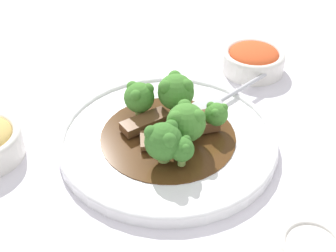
{
  "coord_description": "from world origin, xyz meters",
  "views": [
    {
      "loc": [
        -0.52,
        0.05,
        0.44
      ],
      "look_at": [
        0.0,
        0.0,
        0.03
      ],
      "focal_mm": 50.0,
      "sensor_mm": 36.0,
      "label": 1
    }
  ],
  "objects_px": {
    "beef_strip_1": "(198,122)",
    "serving_spoon": "(214,103)",
    "main_plate": "(168,139)",
    "broccoli_floret_3": "(186,122)",
    "beef_strip_0": "(145,122)",
    "side_bowl_kimchi": "(253,59)",
    "sauce_dish": "(312,246)",
    "beef_strip_2": "(158,140)",
    "broccoli_floret_4": "(216,114)",
    "broccoli_floret_0": "(176,91)",
    "broccoli_floret_1": "(139,97)",
    "broccoli_floret_5": "(164,141)",
    "broccoli_floret_2": "(182,149)"
  },
  "relations": [
    {
      "from": "beef_strip_0",
      "to": "side_bowl_kimchi",
      "type": "distance_m",
      "value": 0.26
    },
    {
      "from": "beef_strip_2",
      "to": "sauce_dish",
      "type": "relative_size",
      "value": 0.71
    },
    {
      "from": "beef_strip_2",
      "to": "broccoli_floret_4",
      "type": "xyz_separation_m",
      "value": [
        0.03,
        -0.09,
        0.02
      ]
    },
    {
      "from": "broccoli_floret_4",
      "to": "broccoli_floret_0",
      "type": "bearing_deg",
      "value": 51.23
    },
    {
      "from": "beef_strip_0",
      "to": "serving_spoon",
      "type": "distance_m",
      "value": 0.11
    },
    {
      "from": "broccoli_floret_1",
      "to": "main_plate",
      "type": "bearing_deg",
      "value": -145.83
    },
    {
      "from": "side_bowl_kimchi",
      "to": "sauce_dish",
      "type": "xyz_separation_m",
      "value": [
        -0.4,
        0.03,
        -0.02
      ]
    },
    {
      "from": "beef_strip_2",
      "to": "broccoli_floret_0",
      "type": "height_order",
      "value": "broccoli_floret_0"
    },
    {
      "from": "broccoli_floret_5",
      "to": "main_plate",
      "type": "bearing_deg",
      "value": -11.55
    },
    {
      "from": "broccoli_floret_0",
      "to": "sauce_dish",
      "type": "distance_m",
      "value": 0.29
    },
    {
      "from": "broccoli_floret_5",
      "to": "serving_spoon",
      "type": "xyz_separation_m",
      "value": [
        0.11,
        -0.09,
        -0.03
      ]
    },
    {
      "from": "broccoli_floret_1",
      "to": "side_bowl_kimchi",
      "type": "height_order",
      "value": "broccoli_floret_1"
    },
    {
      "from": "main_plate",
      "to": "broccoli_floret_5",
      "type": "height_order",
      "value": "broccoli_floret_5"
    },
    {
      "from": "broccoli_floret_1",
      "to": "beef_strip_2",
      "type": "bearing_deg",
      "value": -163.03
    },
    {
      "from": "beef_strip_1",
      "to": "serving_spoon",
      "type": "height_order",
      "value": "beef_strip_1"
    },
    {
      "from": "side_bowl_kimchi",
      "to": "broccoli_floret_2",
      "type": "bearing_deg",
      "value": 148.25
    },
    {
      "from": "beef_strip_1",
      "to": "broccoli_floret_2",
      "type": "bearing_deg",
      "value": 156.46
    },
    {
      "from": "main_plate",
      "to": "beef_strip_1",
      "type": "xyz_separation_m",
      "value": [
        0.01,
        -0.05,
        0.02
      ]
    },
    {
      "from": "broccoli_floret_3",
      "to": "broccoli_floret_4",
      "type": "distance_m",
      "value": 0.05
    },
    {
      "from": "broccoli_floret_4",
      "to": "sauce_dish",
      "type": "height_order",
      "value": "broccoli_floret_4"
    },
    {
      "from": "broccoli_floret_1",
      "to": "sauce_dish",
      "type": "bearing_deg",
      "value": -144.67
    },
    {
      "from": "main_plate",
      "to": "broccoli_floret_0",
      "type": "xyz_separation_m",
      "value": [
        0.05,
        -0.02,
        0.05
      ]
    },
    {
      "from": "main_plate",
      "to": "broccoli_floret_1",
      "type": "relative_size",
      "value": 6.16
    },
    {
      "from": "beef_strip_0",
      "to": "broccoli_floret_3",
      "type": "xyz_separation_m",
      "value": [
        -0.04,
        -0.05,
        0.03
      ]
    },
    {
      "from": "broccoli_floret_0",
      "to": "sauce_dish",
      "type": "relative_size",
      "value": 0.91
    },
    {
      "from": "serving_spoon",
      "to": "side_bowl_kimchi",
      "type": "xyz_separation_m",
      "value": [
        0.13,
        -0.09,
        -0.0
      ]
    },
    {
      "from": "broccoli_floret_5",
      "to": "beef_strip_0",
      "type": "bearing_deg",
      "value": 14.73
    },
    {
      "from": "beef_strip_2",
      "to": "main_plate",
      "type": "bearing_deg",
      "value": -44.34
    },
    {
      "from": "broccoli_floret_4",
      "to": "beef_strip_0",
      "type": "bearing_deg",
      "value": 82.23
    },
    {
      "from": "broccoli_floret_1",
      "to": "broccoli_floret_2",
      "type": "xyz_separation_m",
      "value": [
        -0.12,
        -0.05,
        -0.0
      ]
    },
    {
      "from": "broccoli_floret_1",
      "to": "broccoli_floret_4",
      "type": "distance_m",
      "value": 0.12
    },
    {
      "from": "beef_strip_2",
      "to": "broccoli_floret_5",
      "type": "distance_m",
      "value": 0.05
    },
    {
      "from": "beef_strip_0",
      "to": "broccoli_floret_4",
      "type": "xyz_separation_m",
      "value": [
        -0.01,
        -0.1,
        0.02
      ]
    },
    {
      "from": "beef_strip_0",
      "to": "side_bowl_kimchi",
      "type": "height_order",
      "value": "side_bowl_kimchi"
    },
    {
      "from": "beef_strip_1",
      "to": "broccoli_floret_3",
      "type": "distance_m",
      "value": 0.05
    },
    {
      "from": "main_plate",
      "to": "beef_strip_1",
      "type": "distance_m",
      "value": 0.05
    },
    {
      "from": "main_plate",
      "to": "broccoli_floret_1",
      "type": "bearing_deg",
      "value": 34.17
    },
    {
      "from": "main_plate",
      "to": "broccoli_floret_1",
      "type": "distance_m",
      "value": 0.08
    },
    {
      "from": "broccoli_floret_0",
      "to": "sauce_dish",
      "type": "height_order",
      "value": "broccoli_floret_0"
    },
    {
      "from": "broccoli_floret_0",
      "to": "broccoli_floret_5",
      "type": "relative_size",
      "value": 1.12
    },
    {
      "from": "serving_spoon",
      "to": "beef_strip_2",
      "type": "bearing_deg",
      "value": 129.55
    },
    {
      "from": "beef_strip_2",
      "to": "broccoli_floret_3",
      "type": "relative_size",
      "value": 0.84
    },
    {
      "from": "broccoli_floret_3",
      "to": "serving_spoon",
      "type": "distance_m",
      "value": 0.1
    },
    {
      "from": "beef_strip_2",
      "to": "serving_spoon",
      "type": "bearing_deg",
      "value": -50.45
    },
    {
      "from": "broccoli_floret_1",
      "to": "broccoli_floret_2",
      "type": "distance_m",
      "value": 0.13
    },
    {
      "from": "beef_strip_2",
      "to": "broccoli_floret_4",
      "type": "height_order",
      "value": "broccoli_floret_4"
    },
    {
      "from": "broccoli_floret_2",
      "to": "broccoli_floret_5",
      "type": "height_order",
      "value": "broccoli_floret_5"
    },
    {
      "from": "broccoli_floret_0",
      "to": "sauce_dish",
      "type": "bearing_deg",
      "value": -153.27
    },
    {
      "from": "beef_strip_2",
      "to": "broccoli_floret_3",
      "type": "xyz_separation_m",
      "value": [
        -0.0,
        -0.04,
        0.03
      ]
    },
    {
      "from": "beef_strip_2",
      "to": "broccoli_floret_4",
      "type": "relative_size",
      "value": 1.23
    }
  ]
}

